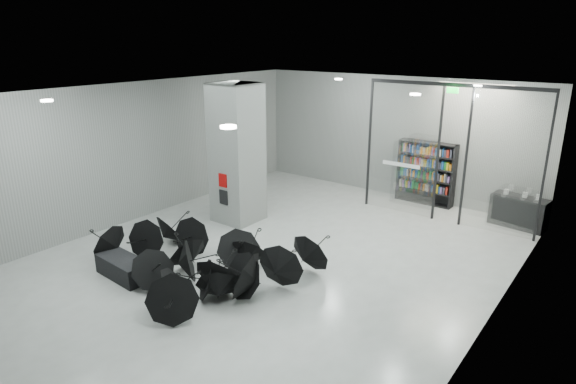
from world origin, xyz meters
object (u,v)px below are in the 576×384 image
Objects in this scene: column at (237,154)px; bench at (124,268)px; bookshelf at (426,173)px; shop_counter at (519,212)px; umbrella_cluster at (208,269)px.

column is 4.64m from bench.
bench is (0.38, -4.27, -1.77)m from column.
bookshelf is 3.04m from shop_counter.
shop_counter is (6.40, 8.62, 0.22)m from bench.
shop_counter is at bearing 57.40° from bench.
umbrella_cluster is at bearing -113.77° from shop_counter.
bookshelf is 0.40× the size of umbrella_cluster.
umbrella_cluster reaches higher than shop_counter.
shop_counter is at bearing 32.64° from column.
bookshelf reaches higher than umbrella_cluster.
shop_counter is 0.29× the size of umbrella_cluster.
column is at bearing 122.19° from umbrella_cluster.
column is 2.69× the size of shop_counter.
shop_counter is (6.78, 4.35, -1.55)m from column.
umbrella_cluster is (2.07, -3.29, -1.69)m from column.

